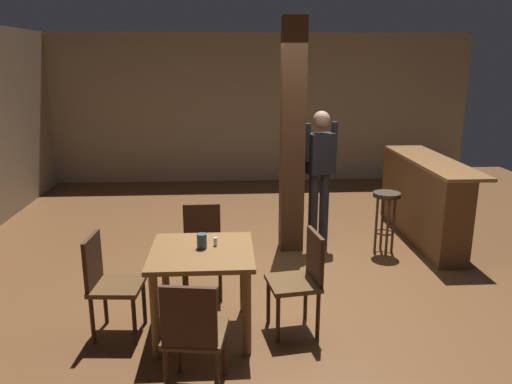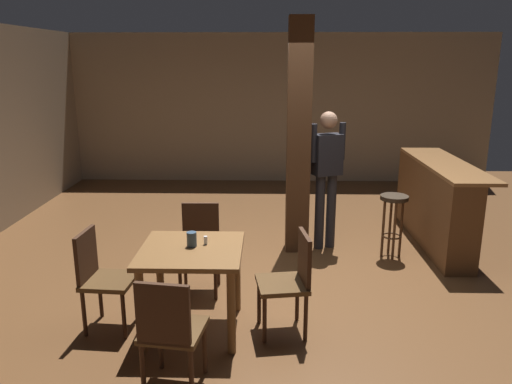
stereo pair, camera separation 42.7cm
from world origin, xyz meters
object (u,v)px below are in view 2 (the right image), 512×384
at_px(salt_shaker, 206,240).
at_px(bar_counter, 434,202).
at_px(napkin_cup, 192,239).
at_px(dining_table, 192,264).
at_px(standing_person, 327,170).
at_px(chair_south, 170,329).
at_px(chair_north, 200,243).
at_px(bar_stool_near, 393,212).
at_px(chair_east, 291,278).
at_px(chair_west, 101,274).

bearing_deg(salt_shaker, bar_counter, 38.71).
bearing_deg(napkin_cup, dining_table, -89.92).
relative_size(salt_shaker, standing_person, 0.04).
height_order(chair_south, standing_person, standing_person).
distance_m(standing_person, bar_counter, 1.50).
relative_size(chair_north, napkin_cup, 6.99).
bearing_deg(napkin_cup, standing_person, 55.23).
bearing_deg(napkin_cup, bar_stool_near, 38.30).
xyz_separation_m(bar_counter, bar_stool_near, (-0.64, -0.50, 0.02)).
xyz_separation_m(chair_east, bar_counter, (1.94, 2.25, 0.03)).
bearing_deg(chair_north, dining_table, -87.24).
height_order(dining_table, salt_shaker, salt_shaker).
bearing_deg(chair_east, bar_counter, 49.29).
height_order(chair_west, bar_stool_near, chair_west).
distance_m(chair_west, napkin_cup, 0.87).
height_order(dining_table, standing_person, standing_person).
bearing_deg(chair_north, salt_shaker, -77.85).
distance_m(napkin_cup, bar_counter, 3.56).
distance_m(salt_shaker, standing_person, 2.32).
height_order(napkin_cup, standing_person, standing_person).
bearing_deg(bar_stool_near, chair_north, -156.69).
relative_size(napkin_cup, standing_person, 0.07).
distance_m(chair_north, bar_counter, 3.17).
relative_size(dining_table, napkin_cup, 6.81).
bearing_deg(bar_counter, bar_stool_near, -142.31).
bearing_deg(bar_counter, chair_north, -153.05).
bearing_deg(bar_stool_near, bar_counter, 37.69).
xyz_separation_m(dining_table, napkin_cup, (-0.00, 0.05, 0.21)).
bearing_deg(chair_west, chair_east, -0.97).
distance_m(chair_north, salt_shaker, 0.78).
xyz_separation_m(chair_north, salt_shaker, (0.15, -0.71, 0.30)).
xyz_separation_m(chair_west, chair_north, (0.76, 0.79, 0.00)).
bearing_deg(salt_shaker, napkin_cup, -157.05).
bearing_deg(salt_shaker, bar_stool_near, 39.02).
relative_size(dining_table, bar_counter, 0.40).
xyz_separation_m(chair_west, chair_south, (0.78, -0.88, 0.00)).
height_order(chair_south, bar_stool_near, chair_south).
height_order(dining_table, bar_stool_near, same).
bearing_deg(standing_person, dining_table, -124.15).
bearing_deg(napkin_cup, chair_east, -3.98).
distance_m(chair_south, standing_person, 3.26).
relative_size(standing_person, bar_stool_near, 2.25).
bearing_deg(standing_person, chair_west, -137.27).
bearing_deg(chair_north, chair_west, -134.21).
bearing_deg(standing_person, napkin_cup, -124.77).
relative_size(dining_table, chair_south, 0.97).
relative_size(bar_counter, bar_stool_near, 2.86).
bearing_deg(bar_counter, standing_person, -171.50).
distance_m(chair_east, chair_west, 1.66).
bearing_deg(bar_counter, chair_south, -132.20).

